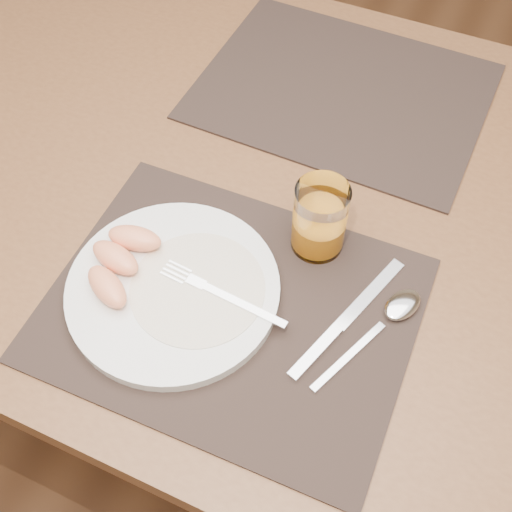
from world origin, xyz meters
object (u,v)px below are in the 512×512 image
object	(u,v)px
fork	(213,290)
juice_glass	(319,221)
table	(285,220)
placemat_near	(231,309)
placemat_far	(342,91)
spoon	(395,312)
plate	(173,289)
knife	(339,327)

from	to	relation	value
fork	juice_glass	size ratio (longest dim) A/B	1.65
juice_glass	table	bearing A→B (deg)	133.44
placemat_near	juice_glass	bearing A→B (deg)	65.94
placemat_near	fork	distance (m)	0.03
table	placemat_far	bearing A→B (deg)	88.61
table	spoon	xyz separation A→B (m)	(0.20, -0.14, 0.09)
table	plate	bearing A→B (deg)	-104.69
table	plate	distance (m)	0.26
placemat_near	knife	bearing A→B (deg)	12.21
table	juice_glass	world-z (taller)	juice_glass
knife	fork	bearing A→B (deg)	-171.42
placemat_near	fork	bearing A→B (deg)	169.86
spoon	juice_glass	world-z (taller)	juice_glass
placemat_near	fork	xyz separation A→B (m)	(-0.03, 0.00, 0.02)
placemat_near	spoon	distance (m)	0.20
plate	knife	distance (m)	0.21
table	juice_glass	distance (m)	0.17
placemat_far	fork	world-z (taller)	fork
plate	spoon	size ratio (longest dim) A/B	1.46
fork	knife	distance (m)	0.16
placemat_near	placemat_far	xyz separation A→B (m)	(-0.01, 0.44, 0.00)
table	spoon	distance (m)	0.27
fork	spoon	xyz separation A→B (m)	(0.22, 0.07, -0.01)
fork	juice_glass	xyz separation A→B (m)	(0.09, 0.13, 0.03)
spoon	juice_glass	distance (m)	0.15
placemat_near	table	bearing A→B (deg)	94.03
table	knife	distance (m)	0.26
fork	placemat_far	bearing A→B (deg)	87.85
placemat_far	plate	size ratio (longest dim) A/B	1.67
placemat_far	spoon	xyz separation A→B (m)	(0.20, -0.36, 0.01)
placemat_near	plate	world-z (taller)	plate
fork	spoon	bearing A→B (deg)	18.07
placemat_near	juice_glass	distance (m)	0.16
placemat_far	plate	world-z (taller)	plate
plate	placemat_far	bearing A→B (deg)	81.71
placemat_near	placemat_far	bearing A→B (deg)	91.32
plate	juice_glass	bearing A→B (deg)	47.07
knife	spoon	world-z (taller)	spoon
spoon	plate	bearing A→B (deg)	-162.32
table	placemat_far	distance (m)	0.24
juice_glass	placemat_far	bearing A→B (deg)	103.41
placemat_far	spoon	world-z (taller)	spoon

